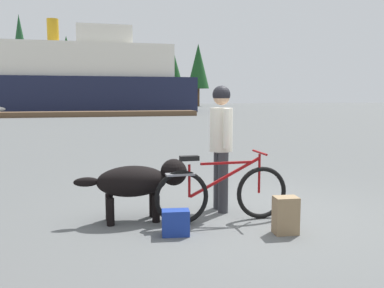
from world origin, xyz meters
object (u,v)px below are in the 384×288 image
person_cyclist (221,136)px  ferry_boat (83,80)px  backpack (286,215)px  bicycle (222,193)px  dog (139,181)px  handbag_pannier (176,223)px

person_cyclist → ferry_boat: 37.81m
person_cyclist → backpack: person_cyclist is taller
bicycle → dog: (-1.03, 0.31, 0.14)m
person_cyclist → handbag_pannier: size_ratio=5.53×
dog → ferry_boat: bearing=91.5°
dog → backpack: (1.62, -0.95, -0.30)m
dog → person_cyclist: bearing=9.1°
person_cyclist → dog: size_ratio=1.21×
handbag_pannier → bicycle: bearing=29.0°
ferry_boat → person_cyclist: bearing=-86.7°
bicycle → person_cyclist: person_cyclist is taller
bicycle → backpack: bearing=-47.3°
person_cyclist → backpack: 1.49m
bicycle → dog: bearing=163.1°
dog → handbag_pannier: size_ratio=4.57×
ferry_boat → handbag_pannier: bearing=-88.1°
dog → ferry_boat: ferry_boat is taller
bicycle → ferry_boat: bearing=93.0°
person_cyclist → dog: 1.31m
bicycle → person_cyclist: 0.87m
person_cyclist → dog: person_cyclist is taller
bicycle → person_cyclist: bearing=73.0°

